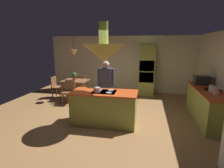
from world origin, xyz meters
name	(u,v)px	position (x,y,z in m)	size (l,w,h in m)	color
ground	(106,120)	(0.00, 0.00, 0.00)	(8.16, 8.16, 0.00)	#9E7042
wall_back	(123,64)	(0.00, 3.45, 1.27)	(6.80, 0.10, 2.55)	beige
kitchen_island	(104,108)	(0.00, -0.20, 0.46)	(1.79, 0.83, 0.93)	#939E42
counter_run_right	(207,105)	(2.84, 0.60, 0.47)	(0.73, 2.30, 0.91)	#939E42
oven_tower	(147,70)	(1.10, 3.04, 1.08)	(0.66, 0.62, 2.16)	#939E42
dining_table	(76,83)	(-1.70, 1.90, 0.65)	(0.98, 0.80, 0.76)	brown
person_at_island	(106,84)	(-0.11, 0.48, 0.96)	(0.53, 0.22, 1.68)	tan
range_hood	(104,52)	(0.00, -0.20, 1.97)	(1.10, 1.10, 1.00)	#939E42
pendant_light_over_table	(74,52)	(-1.70, 1.90, 1.86)	(0.32, 0.32, 0.82)	#E0B266
chair_facing_island	(69,90)	(-1.70, 1.28, 0.50)	(0.40, 0.40, 0.87)	brown
chair_by_back_wall	(81,83)	(-1.70, 2.52, 0.50)	(0.40, 0.40, 0.87)	brown
chair_at_corner	(56,85)	(-2.57, 1.90, 0.50)	(0.40, 0.40, 0.87)	brown
potted_plant_on_table	(74,76)	(-1.77, 1.97, 0.93)	(0.20, 0.20, 0.30)	#99382D
cup_on_table	(68,80)	(-1.92, 1.70, 0.81)	(0.07, 0.07, 0.09)	white
canister_flour	(216,91)	(2.84, 0.03, 1.00)	(0.13, 0.13, 0.18)	#E0B78C
canister_sugar	(214,90)	(2.84, 0.21, 1.00)	(0.11, 0.11, 0.17)	silver
canister_tea	(211,88)	(2.84, 0.39, 1.00)	(0.13, 0.13, 0.17)	silver
microwave_on_counter	(202,80)	(2.84, 1.28, 1.05)	(0.46, 0.36, 0.28)	#232326
cooking_pot_on_cooktop	(97,90)	(-0.16, -0.33, 0.99)	(0.18, 0.18, 0.12)	#B2B2B7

